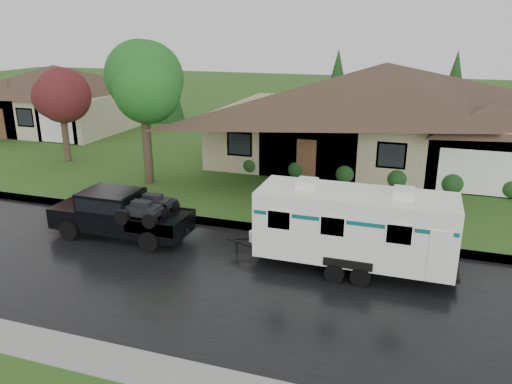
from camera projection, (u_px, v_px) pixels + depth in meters
ground at (281, 259)px, 17.14m from camera, size 140.00×140.00×0.00m
road at (264, 286)px, 15.33m from camera, size 140.00×8.00×0.01m
curb at (297, 233)px, 19.14m from camera, size 140.00×0.50×0.15m
lawn at (347, 156)px, 30.62m from camera, size 140.00×26.00×0.15m
house_main at (389, 102)px, 27.78m from camera, size 19.44×10.80×6.90m
house_far at (57, 92)px, 37.03m from camera, size 10.80×8.64×5.80m
tree_left_green at (143, 85)px, 23.63m from camera, size 4.18×4.18×6.92m
tree_red at (61, 99)px, 28.04m from camera, size 3.13×3.13×5.19m
shrub_row at (371, 174)px, 24.71m from camera, size 13.60×1.00×1.00m
pickup_truck at (118, 212)px, 18.77m from camera, size 5.31×2.02×1.77m
travel_trailer at (354, 225)px, 15.94m from camera, size 6.55×2.30×2.94m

